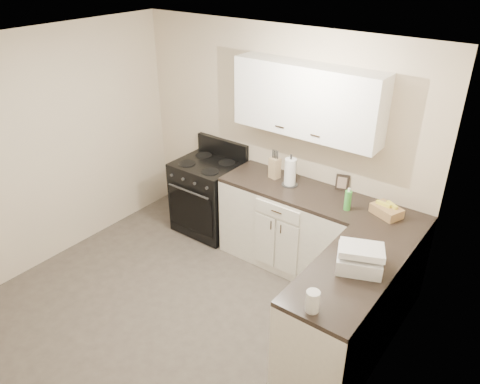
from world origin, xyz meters
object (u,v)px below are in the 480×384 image
Objects in this scene: knife_block at (275,168)px; wicker_basket at (387,211)px; stove at (208,197)px; paper_towel at (290,172)px; countertop_grill at (359,260)px.

knife_block reaches higher than wicker_basket.
paper_towel is (1.10, 0.06, 0.63)m from stove.
wicker_basket is (1.05, 0.02, -0.10)m from paper_towel.
knife_block is 1.27m from wicker_basket.
stove is 3.88× the size of knife_block.
paper_towel is 1.09× the size of wicker_basket.
knife_block reaches higher than stove.
stove is at bearing -177.06° from paper_towel.
paper_towel is (0.22, -0.05, 0.03)m from knife_block.
paper_towel is at bearing -179.11° from wicker_basket.
knife_block is 0.78× the size of paper_towel.
stove is at bearing 137.28° from countertop_grill.
stove is 2.59× the size of countertop_grill.
wicker_basket is at bearing 75.29° from countertop_grill.
paper_towel is 1.05m from wicker_basket.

